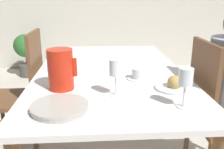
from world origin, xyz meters
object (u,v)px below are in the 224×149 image
(chair_person_side, at_px, (217,114))
(potted_plant, at_px, (26,51))
(wine_glass_water, at_px, (116,69))
(wine_glass_juice, at_px, (186,79))
(bread_plate, at_px, (174,85))
(teacup_near_person, at_px, (139,74))
(chair_opposite, at_px, (23,91))
(serving_tray, at_px, (60,107))
(red_pitcher, at_px, (61,69))

(chair_person_side, bearing_deg, potted_plant, -143.06)
(wine_glass_water, bearing_deg, wine_glass_juice, -28.05)
(wine_glass_juice, xyz_separation_m, bread_plate, (0.03, 0.24, -0.12))
(chair_person_side, bearing_deg, teacup_near_person, -98.12)
(wine_glass_water, xyz_separation_m, potted_plant, (-1.20, 2.69, -0.49))
(chair_opposite, distance_m, serving_tray, 0.96)
(chair_opposite, xyz_separation_m, wine_glass_juice, (1.00, -0.84, 0.37))
(wine_glass_juice, relative_size, potted_plant, 0.29)
(teacup_near_person, bearing_deg, serving_tray, -136.16)
(chair_person_side, xyz_separation_m, bread_plate, (-0.34, -0.11, 0.25))
(chair_opposite, height_order, serving_tray, chair_opposite)
(wine_glass_water, height_order, teacup_near_person, wine_glass_water)
(wine_glass_water, distance_m, teacup_near_person, 0.33)
(wine_glass_water, bearing_deg, potted_plant, 114.10)
(chair_person_side, xyz_separation_m, potted_plant, (-1.88, 2.50, -0.12))
(red_pitcher, xyz_separation_m, teacup_near_person, (0.47, 0.14, -0.09))
(red_pitcher, bearing_deg, bread_plate, -3.98)
(wine_glass_water, xyz_separation_m, wine_glass_juice, (0.31, -0.17, -0.00))
(teacup_near_person, bearing_deg, wine_glass_water, -122.66)
(wine_glass_water, height_order, serving_tray, wine_glass_water)
(serving_tray, bearing_deg, red_pitcher, 95.35)
(chair_person_side, relative_size, potted_plant, 1.48)
(bread_plate, xyz_separation_m, potted_plant, (-1.54, 2.61, -0.37))
(chair_opposite, bearing_deg, chair_person_side, -109.60)
(serving_tray, bearing_deg, potted_plant, 108.06)
(chair_opposite, xyz_separation_m, potted_plant, (-0.51, 2.01, -0.12))
(serving_tray, height_order, potted_plant, serving_tray)
(wine_glass_water, bearing_deg, red_pitcher, 158.32)
(serving_tray, height_order, bread_plate, bread_plate)
(serving_tray, bearing_deg, chair_opposite, 116.47)
(chair_opposite, bearing_deg, bread_plate, -120.24)
(chair_person_side, relative_size, bread_plate, 4.57)
(bread_plate, relative_size, potted_plant, 0.32)
(potted_plant, bearing_deg, teacup_near_person, -60.56)
(chair_opposite, distance_m, teacup_near_person, 0.98)
(chair_opposite, height_order, teacup_near_person, chair_opposite)
(chair_opposite, xyz_separation_m, wine_glass_water, (0.69, -0.67, 0.37))
(wine_glass_water, distance_m, wine_glass_juice, 0.35)
(red_pitcher, xyz_separation_m, bread_plate, (0.64, -0.04, -0.09))
(red_pitcher, relative_size, serving_tray, 0.85)
(potted_plant, bearing_deg, chair_opposite, -75.71)
(wine_glass_water, relative_size, wine_glass_juice, 1.01)
(wine_glass_juice, distance_m, serving_tray, 0.60)
(wine_glass_water, bearing_deg, serving_tray, -149.34)
(teacup_near_person, height_order, potted_plant, teacup_near_person)
(wine_glass_juice, relative_size, teacup_near_person, 1.30)
(serving_tray, bearing_deg, wine_glass_juice, -0.37)
(teacup_near_person, height_order, bread_plate, bread_plate)
(wine_glass_juice, xyz_separation_m, potted_plant, (-1.51, 2.85, -0.49))
(bread_plate, bearing_deg, wine_glass_water, -167.68)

